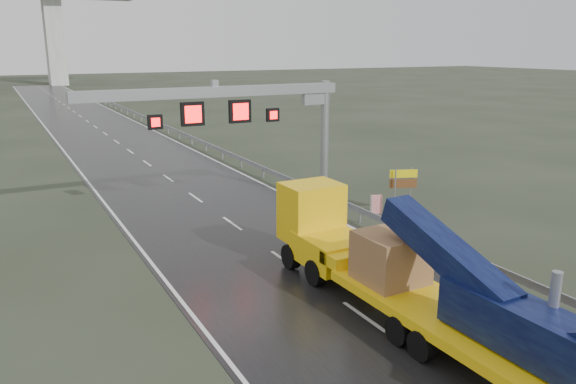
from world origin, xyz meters
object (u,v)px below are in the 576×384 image
heavy_haul_truck (412,279)px  exit_sign_pair (403,183)px  striped_barrier (376,204)px  sign_gantry (251,112)px

heavy_haul_truck → exit_sign_pair: (7.92, 10.24, 0.20)m
heavy_haul_truck → exit_sign_pair: heavy_haul_truck is taller
heavy_haul_truck → striped_barrier: bearing=57.5°
heavy_haul_truck → striped_barrier: size_ratio=17.96×
sign_gantry → exit_sign_pair: (6.90, -4.90, -3.76)m
exit_sign_pair → striped_barrier: size_ratio=2.61×
sign_gantry → exit_sign_pair: bearing=-35.4°
heavy_haul_truck → exit_sign_pair: bearing=51.3°
sign_gantry → heavy_haul_truck: sign_gantry is taller
sign_gantry → striped_barrier: bearing=-33.3°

